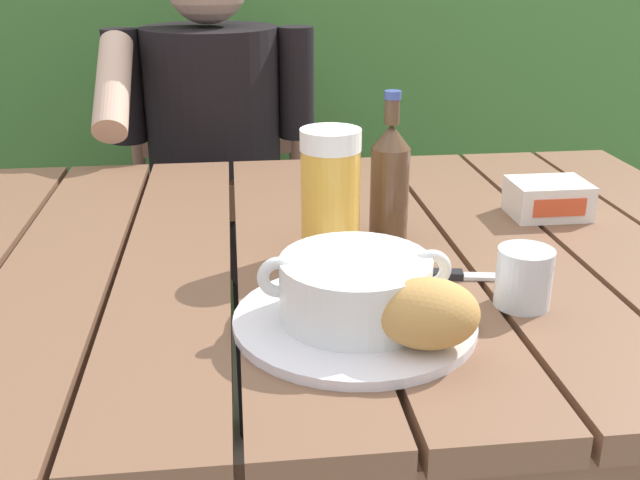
{
  "coord_description": "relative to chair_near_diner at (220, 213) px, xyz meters",
  "views": [
    {
      "loc": [
        -0.07,
        -1.01,
        1.15
      ],
      "look_at": [
        0.03,
        -0.15,
        0.81
      ],
      "focal_mm": 41.54,
      "sensor_mm": 36.0,
      "label": 1
    }
  ],
  "objects": [
    {
      "name": "bread_roll",
      "position": [
        0.25,
        -1.25,
        0.32
      ],
      "size": [
        0.13,
        0.1,
        0.08
      ],
      "color": "tan",
      "rests_on": "serving_plate"
    },
    {
      "name": "hedge_backdrop",
      "position": [
        -0.07,
        0.64,
        0.37
      ],
      "size": [
        3.83,
        0.91,
        1.88
      ],
      "color": "#427735",
      "rests_on": "ground_plane"
    },
    {
      "name": "butter_tub",
      "position": [
        0.56,
        -0.83,
        0.29
      ],
      "size": [
        0.12,
        0.1,
        0.06
      ],
      "color": "white",
      "rests_on": "dining_table"
    },
    {
      "name": "table_knife",
      "position": [
        0.34,
        -1.06,
        0.27
      ],
      "size": [
        0.16,
        0.05,
        0.01
      ],
      "color": "silver",
      "rests_on": "dining_table"
    },
    {
      "name": "person_eating",
      "position": [
        -0.0,
        -0.2,
        0.23
      ],
      "size": [
        0.48,
        0.47,
        1.19
      ],
      "color": "black",
      "rests_on": "ground_plane"
    },
    {
      "name": "beer_bottle",
      "position": [
        0.28,
        -0.9,
        0.36
      ],
      "size": [
        0.06,
        0.06,
        0.22
      ],
      "color": "brown",
      "rests_on": "dining_table"
    },
    {
      "name": "water_glass_small",
      "position": [
        0.39,
        -1.15,
        0.3
      ],
      "size": [
        0.07,
        0.07,
        0.07
      ],
      "color": "silver",
      "rests_on": "dining_table"
    },
    {
      "name": "beer_glass",
      "position": [
        0.18,
        -0.96,
        0.36
      ],
      "size": [
        0.09,
        0.09,
        0.18
      ],
      "color": "gold",
      "rests_on": "dining_table"
    },
    {
      "name": "soup_bowl",
      "position": [
        0.18,
        -1.17,
        0.32
      ],
      "size": [
        0.23,
        0.18,
        0.08
      ],
      "color": "white",
      "rests_on": "serving_plate"
    },
    {
      "name": "chair_near_diner",
      "position": [
        0.0,
        0.0,
        0.0
      ],
      "size": [
        0.48,
        0.42,
        0.95
      ],
      "color": "brown",
      "rests_on": "ground_plane"
    },
    {
      "name": "serving_plate",
      "position": [
        0.18,
        -1.17,
        0.27
      ],
      "size": [
        0.29,
        0.29,
        0.01
      ],
      "color": "white",
      "rests_on": "dining_table"
    },
    {
      "name": "dining_table",
      "position": [
        0.12,
        -0.92,
        0.18
      ],
      "size": [
        1.46,
        0.98,
        0.74
      ],
      "color": "brown",
      "rests_on": "ground_plane"
    }
  ]
}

